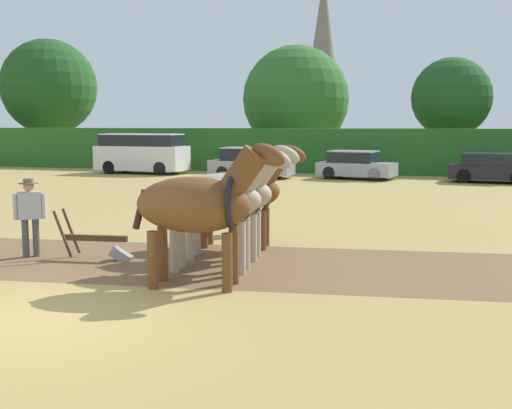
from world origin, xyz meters
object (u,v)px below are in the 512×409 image
draft_horse_trail_right (240,190)px  tree_center_left (451,98)px  parked_van (142,153)px  parked_car_center_left (356,165)px  plow (101,244)px  draft_horse_trail_left (229,194)px  parked_car_left (250,163)px  farmer_beside_team (253,197)px  tree_left (296,99)px  farmer_at_plow (30,212)px  draft_horse_lead_right (216,200)px  church_spire (323,57)px  draft_horse_lead_left (200,204)px  parked_car_center (490,168)px  tree_far_left (49,87)px

draft_horse_trail_right → tree_center_left: bearing=73.2°
parked_van → parked_car_center_left: parked_van is taller
plow → parked_van: parked_van is taller
draft_horse_trail_left → parked_car_left: size_ratio=0.64×
farmer_beside_team → tree_left: bearing=65.5°
draft_horse_trail_left → parked_car_center_left: bearing=83.3°
draft_horse_trail_right → plow: (-2.31, -2.14, -0.99)m
draft_horse_trail_left → plow: 2.84m
tree_left → farmer_at_plow: tree_left is taller
parked_car_center_left → parked_car_left: bearing=-161.1°
draft_horse_trail_right → tree_left: bearing=93.5°
tree_center_left → farmer_at_plow: bearing=-105.7°
draft_horse_lead_right → farmer_at_plow: draft_horse_lead_right is taller
draft_horse_trail_left → draft_horse_trail_right: (-0.16, 1.20, -0.05)m
church_spire → parked_car_center_left: (9.86, -40.42, -9.62)m
draft_horse_lead_left → farmer_beside_team: size_ratio=1.66×
draft_horse_lead_right → parked_van: draft_horse_lead_right is taller
parked_car_left → parked_car_center_left: bearing=10.2°
draft_horse_lead_right → farmer_at_plow: 4.23m
draft_horse_lead_right → parked_car_center: 22.21m
church_spire → farmer_beside_team: bearing=-80.4°
tree_left → draft_horse_lead_left: 32.79m
tree_far_left → parked_car_center_left: bearing=-20.2°
farmer_at_plow → parked_car_left: farmer_at_plow is taller
tree_center_left → tree_left: bearing=170.3°
tree_left → parked_van: 11.89m
tree_far_left → parked_car_center_left: (24.20, -8.89, -4.82)m
church_spire → parked_van: (-2.28, -40.29, -9.16)m
plow → parked_car_center_left: bearing=76.6°
church_spire → parked_car_center_left: size_ratio=4.85×
tree_left → church_spire: size_ratio=0.41×
parked_van → plow: bearing=-63.9°
farmer_beside_team → church_spire: bearing=63.7°
farmer_beside_team → parked_van: (-12.06, 17.35, 0.21)m
plow → parked_van: 23.62m
tree_far_left → farmer_at_plow: (20.51, -30.29, -4.56)m
parked_car_center → parked_car_left: bearing=-170.2°
draft_horse_trail_right → church_spire: bearing=91.9°
tree_left → draft_horse_lead_left: size_ratio=2.93×
farmer_at_plow → draft_horse_lead_left: bearing=35.4°
plow → farmer_at_plow: size_ratio=0.99×
farmer_at_plow → farmer_beside_team: bearing=101.0°
tree_left → parked_car_center: 15.68m
tree_left → draft_horse_trail_right: bearing=-78.8°
parked_car_left → parked_car_center: parked_car_left is taller
draft_horse_lead_left → plow: 3.34m
tree_left → draft_horse_trail_right: 29.20m
tree_center_left → parked_van: 18.56m
draft_horse_lead_left → draft_horse_trail_right: bearing=89.9°
tree_far_left → parked_car_left: 21.74m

